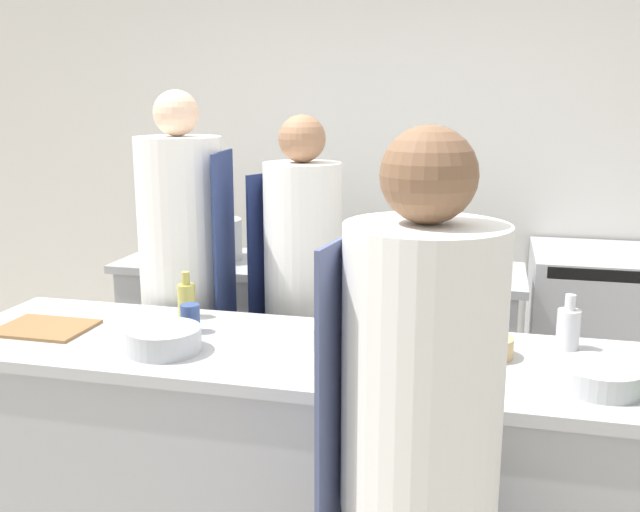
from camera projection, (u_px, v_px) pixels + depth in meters
The scene contains 16 objects.
wall_back at pixel (389, 161), 4.37m from camera, with size 8.00×0.06×2.80m.
prep_counter at pixel (297, 471), 2.55m from camera, with size 2.53×0.71×0.93m.
pass_counter at pixel (317, 349), 3.79m from camera, with size 2.10×0.61×0.93m.
oven_range at pixel (596, 340), 3.88m from camera, with size 0.73×0.74×0.98m.
chef_at_prep_near at pixel (417, 481), 1.75m from camera, with size 0.42×0.40×1.72m.
chef_at_stove at pixel (185, 298), 3.16m from camera, with size 0.41×0.39×1.81m.
chef_at_pass_far at pixel (302, 312), 3.12m from camera, with size 0.39×0.38×1.71m.
bottle_olive_oil at pixel (568, 327), 2.43m from camera, with size 0.08×0.08×0.19m.
bottle_wine at pixel (187, 299), 2.79m from camera, with size 0.07×0.07×0.18m.
bowl_mixing_large at pixel (487, 346), 2.37m from camera, with size 0.17×0.17×0.07m.
bowl_prep_small at pixel (164, 340), 2.42m from camera, with size 0.25×0.25×0.08m.
bowl_ceramic_blue at pixel (338, 336), 2.47m from camera, with size 0.20×0.20×0.07m.
bowl_wooden_salad at pixel (601, 377), 2.10m from camera, with size 0.25×0.25×0.07m.
cup at pixel (190, 318), 2.62m from camera, with size 0.07×0.07×0.10m.
cutting_board at pixel (45, 328), 2.65m from camera, with size 0.33×0.26×0.01m.
stockpot at pixel (213, 239), 3.79m from camera, with size 0.31×0.31×0.22m.
Camera 1 is at (0.64, -2.24, 1.78)m, focal length 40.00 mm.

